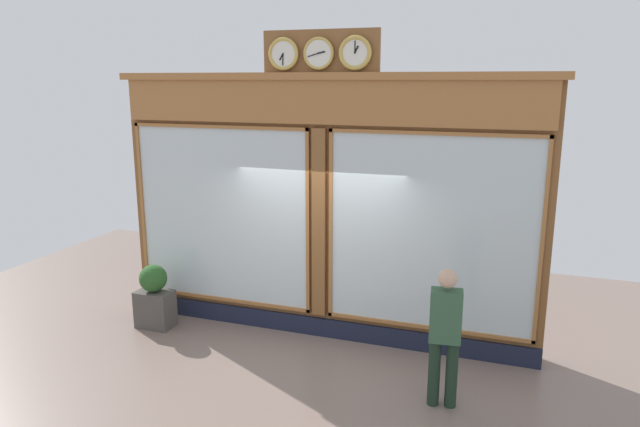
# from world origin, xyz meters

# --- Properties ---
(shop_facade) EXTENTS (6.39, 0.42, 4.42)m
(shop_facade) POSITION_xyz_m (-0.00, -0.13, 1.95)
(shop_facade) COLOR brown
(shop_facade) RESTS_ON ground_plane
(pedestrian) EXTENTS (0.38, 0.26, 1.69)m
(pedestrian) POSITION_xyz_m (-2.00, 1.35, 0.93)
(pedestrian) COLOR #1C2F21
(pedestrian) RESTS_ON ground_plane
(planter_box) EXTENTS (0.56, 0.36, 0.58)m
(planter_box) POSITION_xyz_m (2.52, 0.56, 0.29)
(planter_box) COLOR #4C4742
(planter_box) RESTS_ON ground_plane
(planter_shrub) EXTENTS (0.42, 0.42, 0.42)m
(planter_shrub) POSITION_xyz_m (2.52, 0.56, 0.79)
(planter_shrub) COLOR #285623
(planter_shrub) RESTS_ON planter_box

